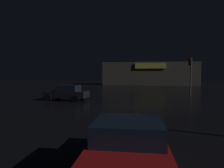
# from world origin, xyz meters

# --- Properties ---
(ground_plane) EXTENTS (120.00, 120.00, 0.00)m
(ground_plane) POSITION_xyz_m (0.00, 0.00, 0.00)
(ground_plane) COLOR black
(store_building) EXTENTS (21.56, 7.43, 5.28)m
(store_building) POSITION_xyz_m (3.44, 32.01, 2.64)
(store_building) COLOR #4C4742
(store_building) RESTS_ON ground
(traffic_signal_main) EXTENTS (0.41, 0.43, 4.39)m
(traffic_signal_main) POSITION_xyz_m (6.64, 7.81, 3.03)
(traffic_signal_main) COLOR #595B60
(traffic_signal_main) RESTS_ON ground
(car_near) EXTENTS (4.18, 2.20, 1.45)m
(car_near) POSITION_xyz_m (-5.93, 2.58, 0.74)
(car_near) COLOR black
(car_near) RESTS_ON ground
(car_far) EXTENTS (2.03, 3.87, 1.38)m
(car_far) POSITION_xyz_m (0.54, -10.14, 0.71)
(car_far) COLOR #A51414
(car_far) RESTS_ON ground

